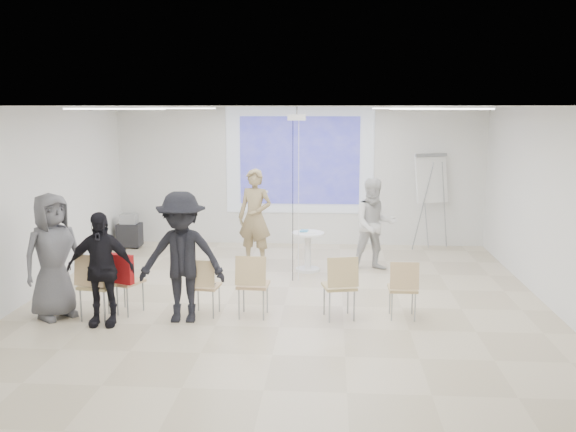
# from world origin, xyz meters

# --- Properties ---
(floor) EXTENTS (8.00, 9.00, 0.10)m
(floor) POSITION_xyz_m (0.00, 0.00, -0.05)
(floor) COLOR beige
(floor) RESTS_ON ground
(ceiling) EXTENTS (8.00, 9.00, 0.10)m
(ceiling) POSITION_xyz_m (0.00, 0.00, 3.05)
(ceiling) COLOR white
(ceiling) RESTS_ON wall_back
(wall_back) EXTENTS (8.00, 0.10, 3.00)m
(wall_back) POSITION_xyz_m (0.00, 4.55, 1.50)
(wall_back) COLOR silver
(wall_back) RESTS_ON floor
(wall_left) EXTENTS (0.10, 9.00, 3.00)m
(wall_left) POSITION_xyz_m (-4.05, 0.00, 1.50)
(wall_left) COLOR silver
(wall_left) RESTS_ON floor
(wall_right) EXTENTS (0.10, 9.00, 3.00)m
(wall_right) POSITION_xyz_m (4.05, 0.00, 1.50)
(wall_right) COLOR silver
(wall_right) RESTS_ON floor
(projection_halo) EXTENTS (3.20, 0.01, 2.30)m
(projection_halo) POSITION_xyz_m (0.00, 4.49, 1.85)
(projection_halo) COLOR silver
(projection_halo) RESTS_ON wall_back
(projection_image) EXTENTS (2.60, 0.01, 1.90)m
(projection_image) POSITION_xyz_m (0.00, 4.47, 1.85)
(projection_image) COLOR #3234AB
(projection_image) RESTS_ON wall_back
(pedestal_table) EXTENTS (0.67, 0.67, 0.75)m
(pedestal_table) POSITION_xyz_m (0.28, 2.11, 0.42)
(pedestal_table) COLOR silver
(pedestal_table) RESTS_ON floor
(player_left) EXTENTS (0.89, 0.73, 2.10)m
(player_left) POSITION_xyz_m (-0.75, 2.50, 1.05)
(player_left) COLOR #9A865E
(player_left) RESTS_ON floor
(player_right) EXTENTS (1.02, 0.87, 1.89)m
(player_right) POSITION_xyz_m (1.50, 2.28, 0.95)
(player_right) COLOR silver
(player_right) RESTS_ON floor
(controller_left) EXTENTS (0.08, 0.14, 0.04)m
(controller_left) POSITION_xyz_m (-0.57, 2.75, 1.38)
(controller_left) COLOR white
(controller_left) RESTS_ON player_left
(controller_right) EXTENTS (0.06, 0.13, 0.04)m
(controller_right) POSITION_xyz_m (1.32, 2.53, 1.28)
(controller_right) COLOR silver
(controller_right) RESTS_ON player_right
(chair_far_left) EXTENTS (0.53, 0.56, 0.97)m
(chair_far_left) POSITION_xyz_m (-2.61, -0.88, 0.58)
(chair_far_left) COLOR tan
(chair_far_left) RESTS_ON floor
(chair_left_mid) EXTENTS (0.58, 0.60, 0.93)m
(chair_left_mid) POSITION_xyz_m (-2.33, -0.57, 0.55)
(chair_left_mid) COLOR tan
(chair_left_mid) RESTS_ON floor
(chair_left_inner) EXTENTS (0.44, 0.47, 0.85)m
(chair_left_inner) POSITION_xyz_m (-1.12, -0.60, 0.50)
(chair_left_inner) COLOR tan
(chair_left_inner) RESTS_ON floor
(chair_center) EXTENTS (0.46, 0.49, 0.93)m
(chair_center) POSITION_xyz_m (-0.41, -0.62, 0.55)
(chair_center) COLOR tan
(chair_center) RESTS_ON floor
(chair_right_inner) EXTENTS (0.53, 0.56, 0.94)m
(chair_right_inner) POSITION_xyz_m (0.84, -0.62, 0.55)
(chair_right_inner) COLOR tan
(chair_right_inner) RESTS_ON floor
(chair_right_far) EXTENTS (0.40, 0.43, 0.86)m
(chair_right_far) POSITION_xyz_m (1.73, -0.54, 0.51)
(chair_right_far) COLOR tan
(chair_right_far) RESTS_ON floor
(red_jacket) EXTENTS (0.45, 0.26, 0.42)m
(red_jacket) POSITION_xyz_m (-2.30, -0.72, 0.72)
(red_jacket) COLOR #AE1517
(red_jacket) RESTS_ON chair_left_mid
(laptop) EXTENTS (0.33, 0.26, 0.02)m
(laptop) POSITION_xyz_m (-1.11, -0.50, 0.46)
(laptop) COLOR black
(laptop) RESTS_ON chair_left_inner
(audience_left) EXTENTS (1.08, 0.68, 1.83)m
(audience_left) POSITION_xyz_m (-2.46, -1.04, 0.91)
(audience_left) COLOR black
(audience_left) RESTS_ON floor
(audience_mid) EXTENTS (1.38, 0.79, 2.09)m
(audience_mid) POSITION_xyz_m (-1.38, -0.81, 1.05)
(audience_mid) COLOR black
(audience_mid) RESTS_ON floor
(audience_outer) EXTENTS (1.13, 1.17, 2.02)m
(audience_outer) POSITION_xyz_m (-3.24, -0.77, 1.01)
(audience_outer) COLOR slate
(audience_outer) RESTS_ON floor
(flipchart_easel) EXTENTS (0.81, 0.65, 2.03)m
(flipchart_easel) POSITION_xyz_m (2.79, 4.19, 1.50)
(flipchart_easel) COLOR gray
(flipchart_easel) RESTS_ON floor
(av_cart) EXTENTS (0.49, 0.40, 0.73)m
(av_cart) POSITION_xyz_m (-3.64, 3.89, 0.34)
(av_cart) COLOR black
(av_cart) RESTS_ON floor
(ceiling_projector) EXTENTS (0.30, 0.25, 3.00)m
(ceiling_projector) POSITION_xyz_m (0.10, 1.49, 2.69)
(ceiling_projector) COLOR white
(ceiling_projector) RESTS_ON ceiling
(fluor_panel_nw) EXTENTS (1.20, 0.30, 0.02)m
(fluor_panel_nw) POSITION_xyz_m (-2.00, 2.00, 2.97)
(fluor_panel_nw) COLOR white
(fluor_panel_nw) RESTS_ON ceiling
(fluor_panel_ne) EXTENTS (1.20, 0.30, 0.02)m
(fluor_panel_ne) POSITION_xyz_m (2.00, 2.00, 2.97)
(fluor_panel_ne) COLOR white
(fluor_panel_ne) RESTS_ON ceiling
(fluor_panel_sw) EXTENTS (1.20, 0.30, 0.02)m
(fluor_panel_sw) POSITION_xyz_m (-2.00, -1.50, 2.97)
(fluor_panel_sw) COLOR white
(fluor_panel_sw) RESTS_ON ceiling
(fluor_panel_se) EXTENTS (1.20, 0.30, 0.02)m
(fluor_panel_se) POSITION_xyz_m (2.00, -1.50, 2.97)
(fluor_panel_se) COLOR white
(fluor_panel_se) RESTS_ON ceiling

